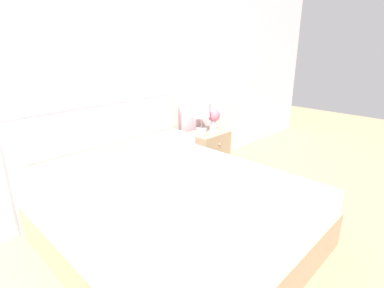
{
  "coord_description": "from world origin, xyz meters",
  "views": [
    {
      "loc": [
        -1.45,
        -2.58,
        1.6
      ],
      "look_at": [
        0.64,
        -0.55,
        0.61
      ],
      "focal_mm": 28.0,
      "sensor_mm": 36.0,
      "label": 1
    }
  ],
  "objects_px": {
    "bed": "(171,209)",
    "alarm_clock": "(203,132)",
    "teacup": "(213,129)",
    "table_lamp": "(202,112)",
    "flower_vase": "(214,117)",
    "nightstand": "(207,152)"
  },
  "relations": [
    {
      "from": "bed",
      "to": "teacup",
      "type": "distance_m",
      "value": 1.53
    },
    {
      "from": "bed",
      "to": "flower_vase",
      "type": "bearing_deg",
      "value": 27.8
    },
    {
      "from": "nightstand",
      "to": "alarm_clock",
      "type": "relative_size",
      "value": 6.79
    },
    {
      "from": "flower_vase",
      "to": "alarm_clock",
      "type": "height_order",
      "value": "flower_vase"
    },
    {
      "from": "teacup",
      "to": "alarm_clock",
      "type": "relative_size",
      "value": 1.72
    },
    {
      "from": "flower_vase",
      "to": "alarm_clock",
      "type": "relative_size",
      "value": 3.36
    },
    {
      "from": "bed",
      "to": "flower_vase",
      "type": "height_order",
      "value": "bed"
    },
    {
      "from": "teacup",
      "to": "alarm_clock",
      "type": "xyz_separation_m",
      "value": [
        -0.21,
        -0.01,
        0.01
      ]
    },
    {
      "from": "alarm_clock",
      "to": "bed",
      "type": "bearing_deg",
      "value": -149.2
    },
    {
      "from": "nightstand",
      "to": "table_lamp",
      "type": "relative_size",
      "value": 1.41
    },
    {
      "from": "nightstand",
      "to": "table_lamp",
      "type": "height_order",
      "value": "table_lamp"
    },
    {
      "from": "nightstand",
      "to": "table_lamp",
      "type": "xyz_separation_m",
      "value": [
        -0.06,
        0.05,
        0.52
      ]
    },
    {
      "from": "nightstand",
      "to": "teacup",
      "type": "xyz_separation_m",
      "value": [
        0.06,
        -0.03,
        0.3
      ]
    },
    {
      "from": "teacup",
      "to": "table_lamp",
      "type": "bearing_deg",
      "value": 149.37
    },
    {
      "from": "bed",
      "to": "nightstand",
      "type": "distance_m",
      "value": 1.46
    },
    {
      "from": "table_lamp",
      "to": "flower_vase",
      "type": "relative_size",
      "value": 1.43
    },
    {
      "from": "bed",
      "to": "nightstand",
      "type": "bearing_deg",
      "value": 29.33
    },
    {
      "from": "flower_vase",
      "to": "alarm_clock",
      "type": "distance_m",
      "value": 0.34
    },
    {
      "from": "table_lamp",
      "to": "alarm_clock",
      "type": "xyz_separation_m",
      "value": [
        -0.08,
        -0.09,
        -0.22
      ]
    },
    {
      "from": "bed",
      "to": "table_lamp",
      "type": "xyz_separation_m",
      "value": [
        1.21,
        0.76,
        0.51
      ]
    },
    {
      "from": "bed",
      "to": "alarm_clock",
      "type": "bearing_deg",
      "value": 30.8
    },
    {
      "from": "nightstand",
      "to": "teacup",
      "type": "relative_size",
      "value": 3.94
    }
  ]
}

